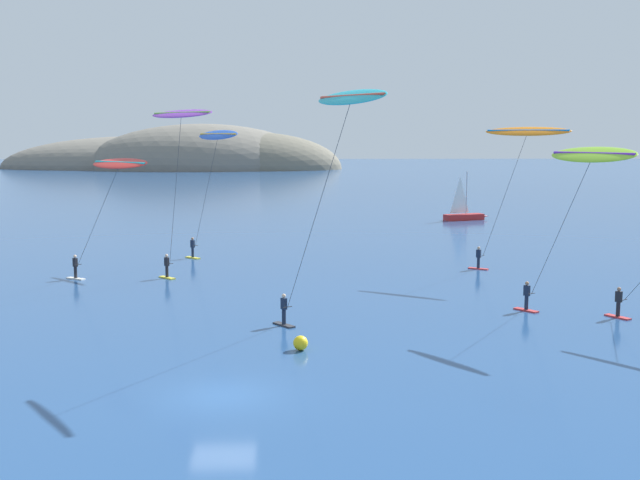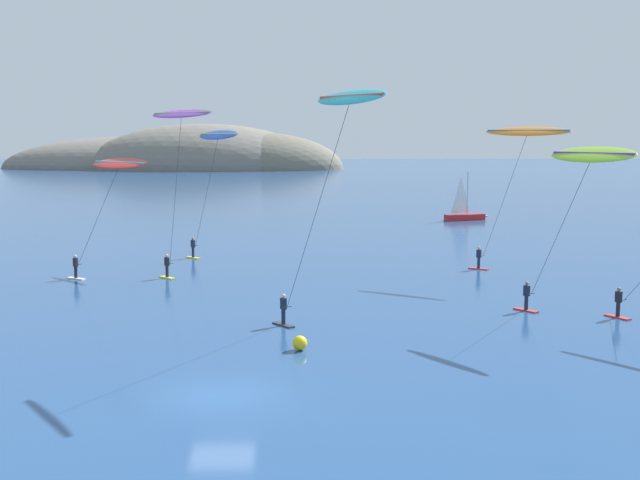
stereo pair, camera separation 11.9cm
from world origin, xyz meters
name	(u,v)px [view 1 (the left image)]	position (x,y,z in m)	size (l,w,h in m)	color
ground_plane	(223,395)	(0.00, 0.00, 0.00)	(600.00, 600.00, 0.00)	navy
headland_island	(189,169)	(-26.12, 208.82, 0.00)	(101.57, 46.83, 26.23)	#6B6656
sailboat_near	(466,215)	(23.69, 63.12, 0.64)	(5.90, 2.86, 5.70)	#B22323
kitesurfer_orange	(524,142)	(19.47, 26.89, 9.51)	(6.51, 4.60, 10.63)	red
kitesurfer_lime	(588,166)	(18.22, 11.24, 8.37)	(4.86, 6.57, 9.46)	red
kitesurfer_red	(116,171)	(-8.45, 22.20, 7.65)	(7.31, 6.69, 8.57)	silver
kitesurfer_blue	(215,147)	(-2.96, 32.63, 9.08)	(5.09, 5.19, 10.42)	yellow
kitesurfer_cyan	(344,120)	(5.19, 7.13, 10.68)	(5.61, 7.67, 12.13)	#2D2D33
kitesurfer_purple	(180,124)	(-4.56, 24.36, 10.70)	(5.45, 5.51, 11.75)	yellow
marker_buoy	(301,343)	(3.12, 6.40, 0.35)	(0.70, 0.70, 0.70)	yellow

